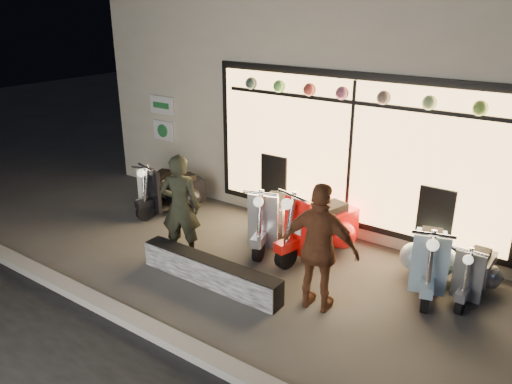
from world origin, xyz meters
TOP-DOWN VIEW (x-y plane):
  - ground at (0.00, 0.00)m, footprint 40.00×40.00m
  - kerb at (0.00, -2.00)m, footprint 40.00×0.25m
  - shop_building at (0.00, 4.98)m, footprint 10.20×6.23m
  - graffiti_barrier at (-0.14, -0.65)m, footprint 2.40×0.28m
  - scooter_silver at (-0.19, 1.10)m, footprint 0.79×1.55m
  - scooter_red at (0.76, 1.21)m, footprint 0.81×1.64m
  - scooter_black at (-2.41, 1.11)m, footprint 0.74×1.44m
  - scooter_cream at (-2.99, 1.19)m, footprint 0.64×1.31m
  - scooter_blue at (2.46, 1.22)m, footprint 0.75×1.52m
  - scooter_grey at (3.09, 1.33)m, footprint 0.40×1.22m
  - man at (-1.07, -0.24)m, footprint 0.75×0.66m
  - woman at (1.45, -0.28)m, footprint 1.10×0.56m

SIDE VIEW (x-z plane):
  - ground at x=0.00m, z-range 0.00..0.00m
  - kerb at x=0.00m, z-range 0.00..0.12m
  - graffiti_barrier at x=-0.14m, z-range 0.00..0.40m
  - scooter_grey at x=3.09m, z-range -0.09..0.79m
  - scooter_cream at x=-2.99m, z-range -0.09..0.84m
  - scooter_black at x=-2.41m, z-range -0.10..0.93m
  - scooter_blue at x=2.46m, z-range -0.11..0.97m
  - scooter_silver at x=-0.19m, z-range -0.11..1.00m
  - scooter_red at x=0.76m, z-range -0.12..1.06m
  - man at x=-1.07m, z-range 0.00..1.73m
  - woman at x=1.45m, z-range 0.00..1.79m
  - shop_building at x=0.00m, z-range 0.00..4.20m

